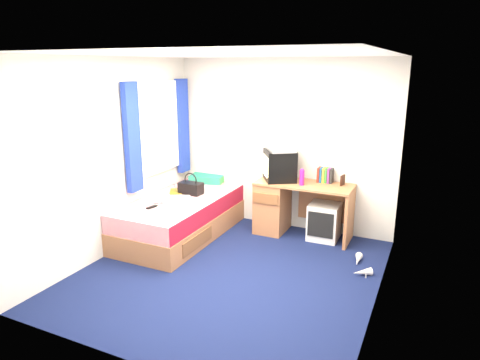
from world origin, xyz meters
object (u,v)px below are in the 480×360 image
at_px(bed, 181,217).
at_px(picture_frame, 343,180).
at_px(white_heels, 360,266).
at_px(magazine, 178,191).
at_px(handbag, 191,188).
at_px(storage_cube, 324,221).
at_px(desk, 285,205).
at_px(pillow, 207,178).
at_px(pink_water_bottle, 302,178).
at_px(colour_swatch_fan, 160,209).
at_px(water_bottle, 161,200).
at_px(crt_tv, 279,165).
at_px(aerosol_can, 296,177).
at_px(towel, 177,202).
at_px(vcr, 280,147).
at_px(remote_control, 152,207).

bearing_deg(bed, picture_frame, 22.95).
bearing_deg(white_heels, magazine, 175.20).
relative_size(picture_frame, handbag, 0.42).
bearing_deg(storage_cube, desk, 178.65).
distance_m(picture_frame, magazine, 2.31).
height_order(pillow, white_heels, pillow).
distance_m(bed, pink_water_bottle, 1.74).
height_order(bed, pink_water_bottle, pink_water_bottle).
bearing_deg(colour_swatch_fan, white_heels, 12.10).
relative_size(handbag, water_bottle, 1.68).
distance_m(desk, handbag, 1.34).
distance_m(bed, magazine, 0.43).
bearing_deg(crt_tv, aerosol_can, 52.45).
height_order(desk, picture_frame, picture_frame).
distance_m(magazine, white_heels, 2.70).
relative_size(pillow, storage_cube, 1.03).
relative_size(bed, white_heels, 3.73).
distance_m(crt_tv, towel, 1.48).
relative_size(vcr, water_bottle, 2.34).
distance_m(pillow, crt_tv, 1.30).
xyz_separation_m(water_bottle, colour_swatch_fan, (0.14, -0.22, -0.03)).
xyz_separation_m(handbag, white_heels, (2.41, -0.22, -0.59)).
distance_m(desk, magazine, 1.54).
relative_size(pillow, remote_control, 3.17).
bearing_deg(desk, handbag, -158.33).
relative_size(crt_tv, colour_swatch_fan, 2.58).
relative_size(storage_cube, remote_control, 3.10).
bearing_deg(handbag, towel, -75.52).
relative_size(colour_swatch_fan, remote_control, 1.38).
bearing_deg(picture_frame, white_heels, -50.81).
bearing_deg(pink_water_bottle, remote_control, -145.57).
bearing_deg(water_bottle, pink_water_bottle, 28.87).
xyz_separation_m(pink_water_bottle, remote_control, (-1.62, -1.11, -0.30)).
xyz_separation_m(desk, handbag, (-1.23, -0.49, 0.22)).
bearing_deg(magazine, pink_water_bottle, 12.46).
bearing_deg(white_heels, vcr, 150.82).
distance_m(picture_frame, aerosol_can, 0.62).
bearing_deg(aerosol_can, crt_tv, 174.60).
bearing_deg(pillow, picture_frame, -1.60).
xyz_separation_m(vcr, colour_swatch_fan, (-1.14, -1.23, -0.67)).
height_order(crt_tv, vcr, vcr).
relative_size(desk, white_heels, 2.42).
distance_m(pink_water_bottle, remote_control, 1.99).
relative_size(handbag, towel, 1.10).
relative_size(picture_frame, aerosol_can, 0.83).
relative_size(crt_tv, towel, 1.86).
bearing_deg(handbag, magazine, -177.59).
bearing_deg(towel, remote_control, -138.69).
height_order(desk, pink_water_bottle, pink_water_bottle).
bearing_deg(remote_control, aerosol_can, 49.23).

